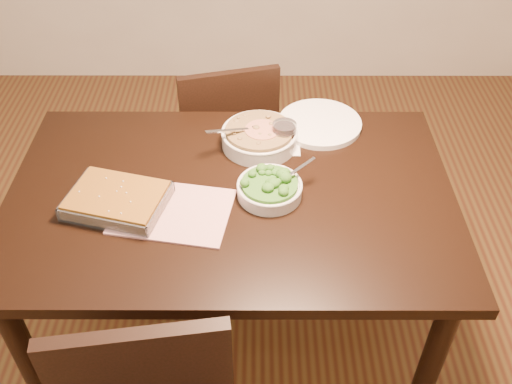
{
  "coord_description": "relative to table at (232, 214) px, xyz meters",
  "views": [
    {
      "loc": [
        0.08,
        -1.33,
        1.94
      ],
      "look_at": [
        0.08,
        -0.05,
        0.8
      ],
      "focal_mm": 40.0,
      "sensor_mm": 36.0,
      "label": 1
    }
  ],
  "objects": [
    {
      "name": "ground",
      "position": [
        0.0,
        0.0,
        -0.65
      ],
      "size": [
        4.0,
        4.0,
        0.0
      ],
      "primitive_type": "plane",
      "color": "#492414",
      "rests_on": "ground"
    },
    {
      "name": "table",
      "position": [
        0.0,
        0.0,
        0.0
      ],
      "size": [
        1.4,
        0.9,
        0.75
      ],
      "color": "black",
      "rests_on": "ground"
    },
    {
      "name": "magazine_a",
      "position": [
        -0.17,
        -0.09,
        0.1
      ],
      "size": [
        0.38,
        0.31,
        0.01
      ],
      "primitive_type": "cube",
      "rotation": [
        0.0,
        0.0,
        -0.17
      ],
      "color": "#AF3246",
      "rests_on": "table"
    },
    {
      "name": "coaster",
      "position": [
        0.17,
        0.24,
        0.1
      ],
      "size": [
        0.11,
        0.11,
        0.0
      ],
      "primitive_type": "cube",
      "color": "white",
      "rests_on": "table"
    },
    {
      "name": "stew_bowl",
      "position": [
        0.09,
        0.25,
        0.13
      ],
      "size": [
        0.27,
        0.26,
        0.1
      ],
      "color": "silver",
      "rests_on": "table"
    },
    {
      "name": "broccoli_bowl",
      "position": [
        0.12,
        -0.01,
        0.12
      ],
      "size": [
        0.21,
        0.2,
        0.08
      ],
      "color": "silver",
      "rests_on": "table"
    },
    {
      "name": "baking_dish",
      "position": [
        -0.34,
        -0.07,
        0.12
      ],
      "size": [
        0.33,
        0.28,
        0.05
      ],
      "rotation": [
        0.0,
        0.0,
        -0.26
      ],
      "color": "silver",
      "rests_on": "table"
    },
    {
      "name": "wine_tumbler",
      "position": [
        0.17,
        0.24,
        0.15
      ],
      "size": [
        0.08,
        0.08,
        0.09
      ],
      "color": "black",
      "rests_on": "coaster"
    },
    {
      "name": "dinner_plate",
      "position": [
        0.31,
        0.36,
        0.11
      ],
      "size": [
        0.3,
        0.3,
        0.02
      ],
      "primitive_type": "cylinder",
      "color": "white",
      "rests_on": "table"
    },
    {
      "name": "chair_far",
      "position": [
        -0.05,
        0.67,
        -0.18
      ],
      "size": [
        0.48,
        0.48,
        0.85
      ],
      "rotation": [
        0.0,
        0.0,
        3.39
      ],
      "color": "black",
      "rests_on": "ground"
    }
  ]
}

